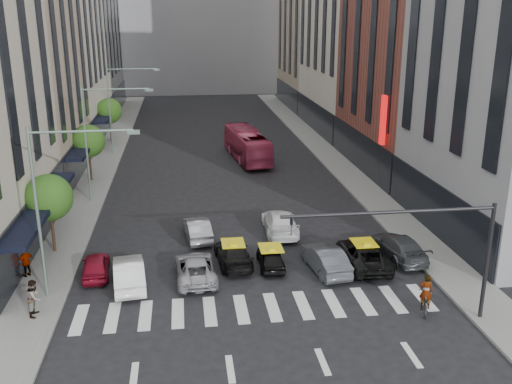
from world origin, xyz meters
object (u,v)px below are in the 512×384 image
object	(u,v)px
pedestrian_far	(26,262)
streetlamp_far	(118,98)
bus	(247,145)
taxi_left	(233,254)
streetlamp_near	(55,190)
streetlamp_mid	(98,128)
pedestrian_near	(34,298)
car_red	(96,266)
motorcycle	(425,303)
taxi_center	(271,258)
car_white_front	(129,273)

from	to	relation	value
pedestrian_far	streetlamp_far	bearing A→B (deg)	-138.84
bus	pedestrian_far	xyz separation A→B (m)	(-15.42, -25.44, -0.53)
pedestrian_far	taxi_left	bearing A→B (deg)	138.07
streetlamp_near	taxi_left	distance (m)	10.93
streetlamp_mid	pedestrian_near	xyz separation A→B (m)	(-1.06, -18.00, -4.82)
streetlamp_near	taxi_left	size ratio (longest dim) A/B	1.95
car_red	pedestrian_near	size ratio (longest dim) A/B	1.97
streetlamp_near	taxi_left	world-z (taller)	streetlamp_near
motorcycle	streetlamp_near	bearing A→B (deg)	8.96
pedestrian_far	streetlamp_near	bearing A→B (deg)	91.23
streetlamp_near	pedestrian_far	size ratio (longest dim) A/B	5.23
bus	streetlamp_mid	bearing A→B (deg)	36.55
streetlamp_near	motorcycle	world-z (taller)	streetlamp_near
streetlamp_mid	pedestrian_far	size ratio (longest dim) A/B	5.23
pedestrian_near	taxi_left	bearing A→B (deg)	-59.87
streetlamp_far	car_red	world-z (taller)	streetlamp_far
motorcycle	pedestrian_near	xyz separation A→B (m)	(-19.17, 2.01, 0.59)
taxi_center	pedestrian_far	bearing A→B (deg)	-0.17
streetlamp_far	pedestrian_far	xyz separation A→B (m)	(-2.56, -29.45, -4.89)
car_white_front	taxi_center	bearing A→B (deg)	-177.73
streetlamp_far	pedestrian_near	xyz separation A→B (m)	(-1.06, -34.00, -4.82)
pedestrian_near	bus	bearing A→B (deg)	-20.65
streetlamp_near	pedestrian_near	bearing A→B (deg)	-117.89
car_red	motorcycle	distance (m)	18.05
car_red	taxi_left	world-z (taller)	taxi_left
taxi_center	pedestrian_far	distance (m)	13.85
streetlamp_near	streetlamp_far	size ratio (longest dim) A/B	1.00
streetlamp_far	car_red	distance (m)	30.09
streetlamp_mid	taxi_center	xyz separation A→B (m)	(11.29, -13.79, -5.29)
taxi_left	bus	distance (m)	25.33
car_white_front	motorcycle	size ratio (longest dim) A/B	2.45
taxi_left	pedestrian_near	distance (m)	11.34
car_red	pedestrian_near	xyz separation A→B (m)	(-2.29, -4.40, 0.46)
pedestrian_far	taxi_center	bearing A→B (deg)	134.71
taxi_left	pedestrian_near	size ratio (longest dim) A/B	2.47
car_white_front	taxi_left	world-z (taller)	car_white_front
taxi_center	pedestrian_far	world-z (taller)	pedestrian_far
streetlamp_near	car_white_front	world-z (taller)	streetlamp_near
taxi_left	motorcycle	xyz separation A→B (m)	(8.98, -6.95, -0.17)
streetlamp_mid	pedestrian_near	distance (m)	18.67
car_white_front	bus	world-z (taller)	bus
streetlamp_mid	bus	bearing A→B (deg)	42.99
streetlamp_mid	car_white_front	xyz separation A→B (m)	(3.21, -15.08, -5.14)
streetlamp_near	streetlamp_far	bearing A→B (deg)	90.00
car_red	bus	distance (m)	28.12
taxi_center	pedestrian_far	size ratio (longest dim) A/B	2.08
taxi_left	streetlamp_near	bearing A→B (deg)	13.31
car_red	taxi_left	bearing A→B (deg)	179.38
streetlamp_mid	streetlamp_far	world-z (taller)	same
streetlamp_mid	pedestrian_near	world-z (taller)	streetlamp_mid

